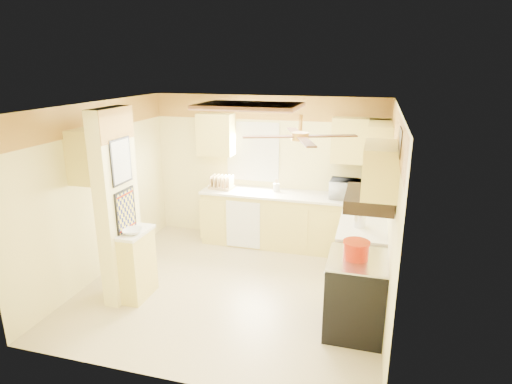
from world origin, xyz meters
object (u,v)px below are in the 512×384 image
(stove, at_px, (355,294))
(microwave, at_px, (348,189))
(bowl, at_px, (132,231))
(kettle, at_px, (360,219))
(dutch_oven, at_px, (356,250))

(stove, distance_m, microwave, 2.25)
(bowl, relative_size, kettle, 1.10)
(stove, xyz_separation_m, dutch_oven, (-0.03, -0.00, 0.56))
(microwave, relative_size, dutch_oven, 1.81)
(microwave, bearing_deg, kettle, 103.60)
(stove, bearing_deg, microwave, 97.27)
(stove, height_order, bowl, bowl)
(microwave, bearing_deg, stove, 99.48)
(bowl, bearing_deg, microwave, 41.59)
(dutch_oven, xyz_separation_m, kettle, (0.00, 0.92, 0.03))
(microwave, height_order, dutch_oven, microwave)
(bowl, height_order, dutch_oven, dutch_oven)
(stove, bearing_deg, bowl, -178.24)
(microwave, height_order, kettle, microwave)
(bowl, bearing_deg, kettle, 20.01)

